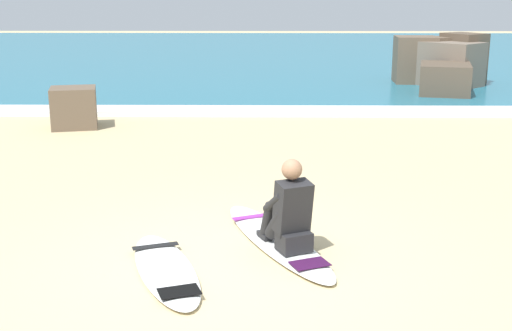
{
  "coord_description": "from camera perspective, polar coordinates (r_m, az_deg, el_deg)",
  "views": [
    {
      "loc": [
        0.34,
        -6.12,
        2.64
      ],
      "look_at": [
        0.24,
        1.85,
        0.55
      ],
      "focal_mm": 46.79,
      "sensor_mm": 36.0,
      "label": 1
    }
  ],
  "objects": [
    {
      "name": "breaking_foam",
      "position": [
        14.88,
        -0.57,
        4.68
      ],
      "size": [
        80.0,
        0.9,
        0.11
      ],
      "primitive_type": "cube",
      "color": "white",
      "rests_on": "ground"
    },
    {
      "name": "surfer_seated",
      "position": [
        6.85,
        2.85,
        -4.12
      ],
      "size": [
        0.59,
        0.77,
        0.95
      ],
      "color": "#232326",
      "rests_on": "surfboard_main"
    },
    {
      "name": "ground_plane",
      "position": [
        6.68,
        -2.25,
        -8.62
      ],
      "size": [
        80.0,
        80.0,
        0.0
      ],
      "primitive_type": "plane",
      "color": "#CCB584"
    },
    {
      "name": "surfboard_main",
      "position": [
        7.26,
        1.75,
        -6.35
      ],
      "size": [
        1.46,
        2.51,
        0.08
      ],
      "color": "white",
      "rests_on": "ground"
    },
    {
      "name": "sea",
      "position": [
        28.47,
        0.06,
        9.47
      ],
      "size": [
        80.0,
        28.0,
        0.1
      ],
      "primitive_type": "cube",
      "color": "teal",
      "rests_on": "ground"
    },
    {
      "name": "shoreline_rock",
      "position": [
        13.74,
        -15.3,
        4.79
      ],
      "size": [
        1.03,
        0.98,
        0.8
      ],
      "primitive_type": "cube",
      "rotation": [
        0.0,
        0.0,
        1.8
      ],
      "color": "brown",
      "rests_on": "ground"
    },
    {
      "name": "rock_outcrop_distant",
      "position": [
        19.29,
        15.49,
        8.2
      ],
      "size": [
        2.57,
        3.79,
        1.5
      ],
      "color": "brown",
      "rests_on": "ground"
    },
    {
      "name": "surfboard_spare_near",
      "position": [
        6.59,
        -7.72,
        -8.76
      ],
      "size": [
        1.13,
        1.97,
        0.08
      ],
      "color": "white",
      "rests_on": "ground"
    }
  ]
}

